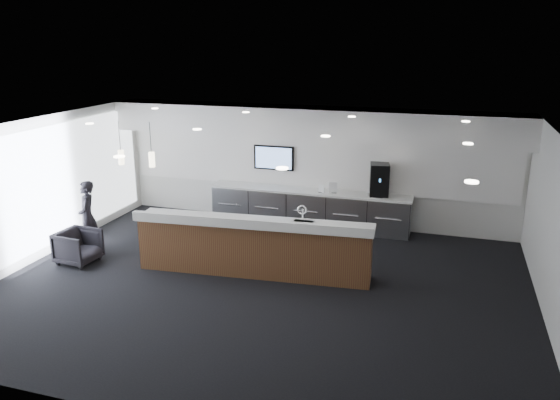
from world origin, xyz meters
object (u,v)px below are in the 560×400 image
(armchair, at_px, (78,247))
(lounge_guest, at_px, (88,217))
(service_counter, at_px, (254,246))
(coffee_machine, at_px, (379,180))

(armchair, bearing_deg, lounge_guest, 20.51)
(service_counter, distance_m, armchair, 3.77)
(coffee_machine, height_order, armchair, coffee_machine)
(lounge_guest, bearing_deg, coffee_machine, 87.18)
(coffee_machine, relative_size, armchair, 0.99)
(service_counter, distance_m, lounge_guest, 3.91)
(coffee_machine, xyz_separation_m, lounge_guest, (-5.95, -3.11, -0.53))
(armchair, distance_m, lounge_guest, 0.81)
(lounge_guest, bearing_deg, armchair, -14.14)
(armchair, xyz_separation_m, lounge_guest, (-0.19, 0.65, 0.45))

